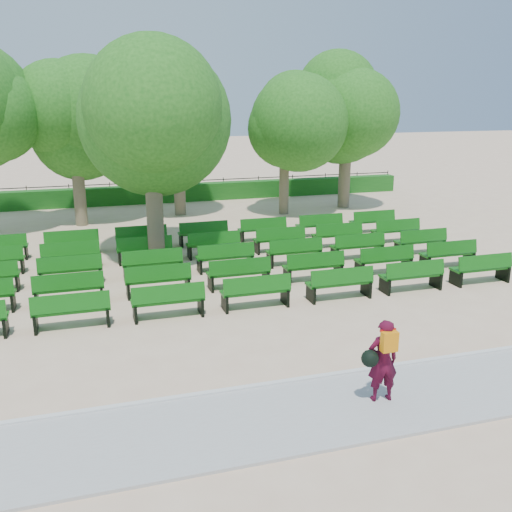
% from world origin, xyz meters
% --- Properties ---
extents(ground, '(120.00, 120.00, 0.00)m').
position_xyz_m(ground, '(0.00, 0.00, 0.00)').
color(ground, '#D8B38F').
extents(paving, '(30.00, 2.20, 0.06)m').
position_xyz_m(paving, '(0.00, -7.40, 0.03)').
color(paving, '#ADACA8').
rests_on(paving, ground).
extents(curb, '(30.00, 0.12, 0.10)m').
position_xyz_m(curb, '(0.00, -6.25, 0.05)').
color(curb, silver).
rests_on(curb, ground).
extents(hedge, '(26.00, 0.70, 0.90)m').
position_xyz_m(hedge, '(0.00, 14.00, 0.45)').
color(hedge, '#1A5E19').
rests_on(hedge, ground).
extents(fence, '(26.00, 0.10, 1.02)m').
position_xyz_m(fence, '(0.00, 14.40, 0.00)').
color(fence, black).
rests_on(fence, ground).
extents(tree_line, '(21.80, 6.80, 7.04)m').
position_xyz_m(tree_line, '(0.00, 10.00, 0.00)').
color(tree_line, '#2C721E').
rests_on(tree_line, ground).
extents(bench_array, '(1.86, 0.70, 1.15)m').
position_xyz_m(bench_array, '(-0.10, 1.35, 0.09)').
color(bench_array, '#105E11').
rests_on(bench_array, ground).
extents(tree_among, '(4.89, 4.89, 6.91)m').
position_xyz_m(tree_among, '(-2.09, 2.84, 4.68)').
color(tree_among, brown).
rests_on(tree_among, ground).
extents(person, '(0.75, 0.46, 1.56)m').
position_xyz_m(person, '(0.65, -7.37, 0.87)').
color(person, '#45091F').
rests_on(person, ground).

